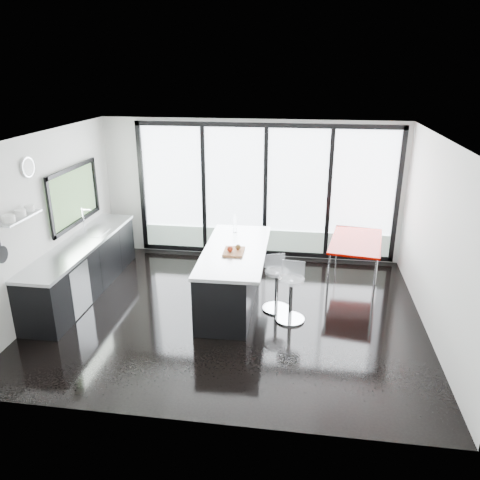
% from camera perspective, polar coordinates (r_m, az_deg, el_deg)
% --- Properties ---
extents(floor, '(6.00, 5.00, 0.00)m').
position_cam_1_polar(floor, '(7.65, -1.08, -8.84)').
color(floor, black).
rests_on(floor, ground).
extents(ceiling, '(6.00, 5.00, 0.00)m').
position_cam_1_polar(ceiling, '(6.74, -1.24, 12.40)').
color(ceiling, white).
rests_on(ceiling, wall_back).
extents(wall_back, '(6.00, 0.09, 2.80)m').
position_cam_1_polar(wall_back, '(9.42, 2.93, 5.21)').
color(wall_back, silver).
rests_on(wall_back, ground).
extents(wall_front, '(6.00, 0.00, 2.80)m').
position_cam_1_polar(wall_front, '(4.84, -6.00, -8.69)').
color(wall_front, silver).
rests_on(wall_front, ground).
extents(wall_left, '(0.26, 5.00, 2.80)m').
position_cam_1_polar(wall_left, '(8.26, -21.68, 3.68)').
color(wall_left, silver).
rests_on(wall_left, ground).
extents(wall_right, '(0.00, 5.00, 2.80)m').
position_cam_1_polar(wall_right, '(7.24, 22.97, -0.12)').
color(wall_right, silver).
rests_on(wall_right, ground).
extents(counter_cabinets, '(0.69, 3.24, 1.36)m').
position_cam_1_polar(counter_cabinets, '(8.58, -18.57, -3.13)').
color(counter_cabinets, black).
rests_on(counter_cabinets, floor).
extents(island, '(1.05, 2.40, 1.26)m').
position_cam_1_polar(island, '(7.75, -1.17, -4.34)').
color(island, black).
rests_on(island, floor).
extents(bar_stool_near, '(0.50, 0.50, 0.73)m').
position_cam_1_polar(bar_stool_near, '(7.32, 6.19, -7.18)').
color(bar_stool_near, silver).
rests_on(bar_stool_near, floor).
extents(bar_stool_far, '(0.57, 0.57, 0.71)m').
position_cam_1_polar(bar_stool_far, '(7.61, 4.48, -6.09)').
color(bar_stool_far, silver).
rests_on(bar_stool_far, floor).
extents(red_table, '(1.09, 1.64, 0.82)m').
position_cam_1_polar(red_table, '(8.78, 13.77, -2.50)').
color(red_table, '#A30600').
rests_on(red_table, floor).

